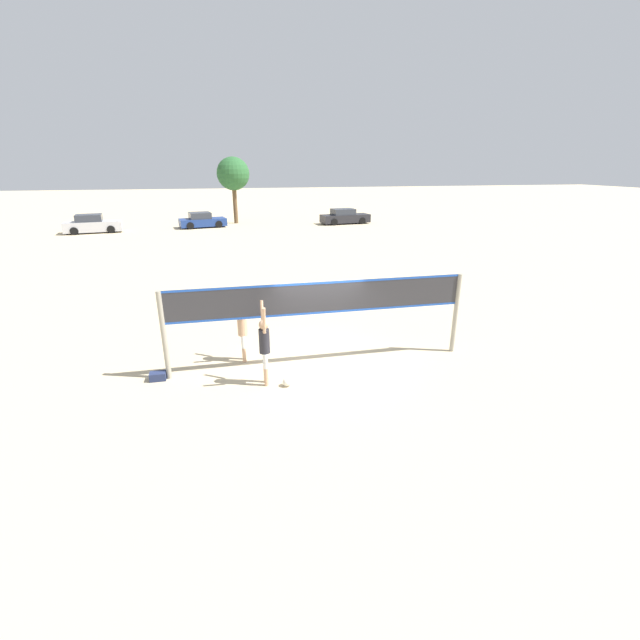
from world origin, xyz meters
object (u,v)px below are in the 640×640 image
object	(u,v)px
player_spiker	(264,343)
parked_car_far	(202,221)
volleyball_net	(320,307)
parked_car_near	(92,225)
gear_bag	(158,376)
tree_left_cluster	(233,174)
player_blocker	(242,328)
parked_car_mid	(345,217)
volleyball	(287,382)

from	to	relation	value
player_spiker	parked_car_far	distance (m)	31.71
volleyball_net	parked_car_near	size ratio (longest dim) A/B	1.83
player_spiker	gear_bag	world-z (taller)	player_spiker
parked_car_near	tree_left_cluster	xyz separation A→B (m)	(12.21, 3.85, 3.94)
parked_car_near	tree_left_cluster	bearing A→B (deg)	8.45
player_spiker	parked_car_near	distance (m)	32.38
player_spiker	player_blocker	xyz separation A→B (m)	(-0.50, 1.59, -0.13)
player_blocker	volleyball_net	bearing A→B (deg)	72.48
parked_car_near	tree_left_cluster	world-z (taller)	tree_left_cluster
parked_car_mid	player_spiker	bearing A→B (deg)	-116.74
player_blocker	parked_car_far	distance (m)	30.08
volleyball	parked_car_near	size ratio (longest dim) A/B	0.05
player_blocker	volleyball	distance (m)	2.30
player_blocker	parked_car_mid	size ratio (longest dim) A/B	0.41
volleyball_net	player_spiker	distance (m)	1.98
volleyball_net	gear_bag	distance (m)	4.82
parked_car_near	parked_car_mid	distance (m)	22.70
volleyball_net	player_spiker	xyz separation A→B (m)	(-1.67, -0.90, -0.57)
parked_car_near	volleyball	bearing A→B (deg)	-76.92
volleyball	parked_car_mid	bearing A→B (deg)	71.89
gear_bag	parked_car_far	bearing A→B (deg)	89.91
volleyball	volleyball_net	bearing A→B (deg)	45.09
volleyball_net	parked_car_near	world-z (taller)	volleyball_net
gear_bag	parked_car_near	bearing A→B (deg)	107.05
gear_bag	parked_car_far	xyz separation A→B (m)	(0.05, 30.73, 0.50)
parked_car_near	parked_car_mid	xyz separation A→B (m)	(22.67, 1.12, -0.04)
volleyball	tree_left_cluster	world-z (taller)	tree_left_cluster
volleyball	tree_left_cluster	xyz separation A→B (m)	(-0.16, 34.24, 4.52)
volleyball_net	parked_car_near	xyz separation A→B (m)	(-13.52, 29.23, -1.07)
tree_left_cluster	volleyball	bearing A→B (deg)	-89.73
player_blocker	tree_left_cluster	world-z (taller)	tree_left_cluster
gear_bag	tree_left_cluster	xyz separation A→B (m)	(3.22, 33.15, 4.52)
player_blocker	tree_left_cluster	size ratio (longest dim) A/B	0.32
parked_car_far	tree_left_cluster	size ratio (longest dim) A/B	0.71
tree_left_cluster	parked_car_far	bearing A→B (deg)	-142.77
player_spiker	volleyball	bearing A→B (deg)	-115.27
gear_bag	tree_left_cluster	bearing A→B (deg)	84.44
volleyball_net	player_blocker	world-z (taller)	volleyball_net
parked_car_far	tree_left_cluster	world-z (taller)	tree_left_cluster
tree_left_cluster	gear_bag	bearing A→B (deg)	-95.56
parked_car_near	player_blocker	bearing A→B (deg)	-77.39
player_blocker	gear_bag	bearing A→B (deg)	-72.53
parked_car_near	tree_left_cluster	size ratio (longest dim) A/B	0.75
volleyball	gear_bag	bearing A→B (deg)	162.13
tree_left_cluster	volleyball_net	bearing A→B (deg)	-87.73
volleyball_net	tree_left_cluster	bearing A→B (deg)	92.27
volleyball_net	gear_bag	size ratio (longest dim) A/B	20.37
parked_car_mid	tree_left_cluster	world-z (taller)	tree_left_cluster
volleyball	tree_left_cluster	bearing A→B (deg)	90.27
volleyball	parked_car_mid	size ratio (longest dim) A/B	0.05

